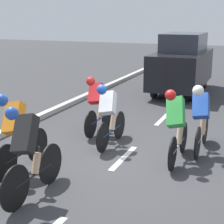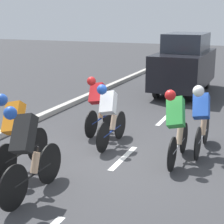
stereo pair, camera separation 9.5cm
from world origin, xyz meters
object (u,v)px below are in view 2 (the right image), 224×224
Objects in this scene: cyclist_blue at (201,117)px; cyclist_white at (109,113)px; cyclist_orange at (16,131)px; cyclist_red at (98,103)px; cyclist_green at (176,124)px; cyclist_black at (27,150)px; support_car at (185,64)px.

cyclist_blue is 1.97m from cyclist_white.
cyclist_red is (-0.38, -2.73, -0.05)m from cyclist_orange.
cyclist_blue is at bearing -115.60° from cyclist_green.
cyclist_orange reaches higher than cyclist_blue.
cyclist_green is at bearing -148.93° from cyclist_orange.
cyclist_black is (2.18, 3.07, 0.01)m from cyclist_blue.
cyclist_white is at bearing -13.58° from cyclist_green.
cyclist_red is at bearing -9.45° from cyclist_blue.
cyclist_black is 0.42× the size of support_car.
cyclist_green is 2.96m from cyclist_black.
cyclist_red is 1.02× the size of cyclist_white.
cyclist_black is at bearing 135.35° from cyclist_orange.
cyclist_white is at bearing -95.15° from cyclist_black.
cyclist_white is (1.93, 0.36, -0.03)m from cyclist_blue.
cyclist_orange reaches higher than cyclist_red.
cyclist_orange is 2.20m from cyclist_white.
cyclist_red is (2.22, -1.17, -0.04)m from cyclist_green.
support_car is (-0.26, -6.50, 0.34)m from cyclist_white.
support_car is at bearing -93.15° from cyclist_black.
cyclist_orange reaches higher than cyclist_green.
cyclist_blue is at bearing -125.34° from cyclist_black.
cyclist_blue is at bearing 105.21° from support_car.
cyclist_orange is 1.00× the size of cyclist_black.
cyclist_blue is at bearing 170.55° from cyclist_red.
support_car is (-1.28, -8.45, 0.29)m from cyclist_orange.
cyclist_red is (0.39, -3.50, -0.05)m from cyclist_black.
cyclist_orange is 8.55m from support_car.
cyclist_orange is at bearing 81.37° from support_car.
support_car reaches higher than cyclist_blue.
cyclist_green is 7.01m from support_car.
cyclist_blue is 1.01× the size of cyclist_black.
cyclist_red is at bearing -97.96° from cyclist_orange.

